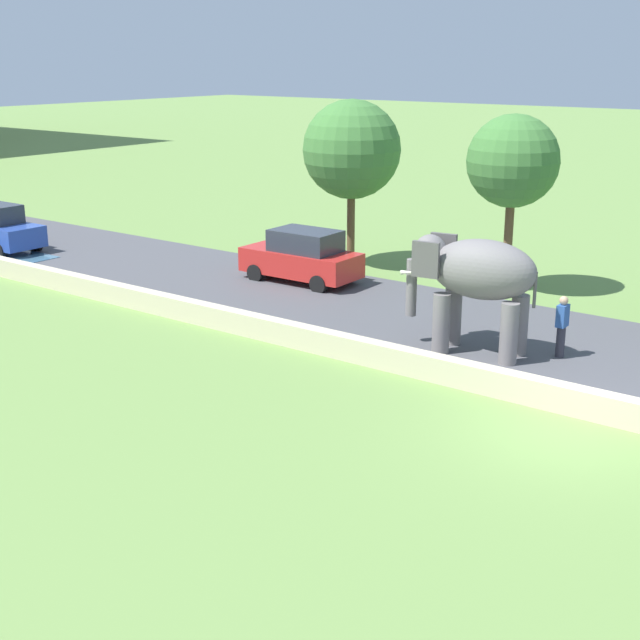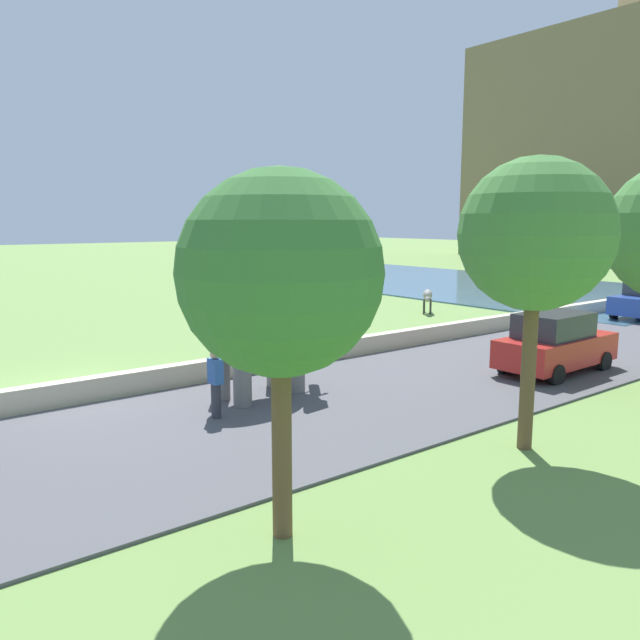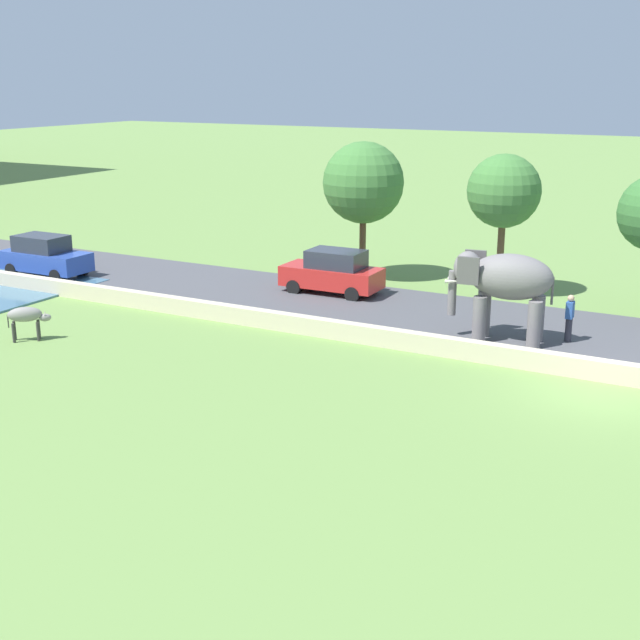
# 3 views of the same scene
# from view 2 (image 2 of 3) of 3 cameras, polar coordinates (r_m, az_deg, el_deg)

# --- Properties ---
(ground_plane) EXTENTS (220.00, 220.00, 0.00)m
(ground_plane) POSITION_cam_2_polar(r_m,az_deg,el_deg) (17.49, -21.74, -6.14)
(ground_plane) COLOR #6B8E47
(road_surface) EXTENTS (7.00, 120.00, 0.06)m
(road_surface) POSITION_cam_2_polar(r_m,az_deg,el_deg) (27.33, 27.08, -1.11)
(road_surface) COLOR #4C4C51
(road_surface) RESTS_ON ground
(barrier_wall) EXTENTS (0.40, 110.00, 0.61)m
(barrier_wall) POSITION_cam_2_polar(r_m,az_deg,el_deg) (27.41, 18.14, 0.05)
(barrier_wall) COLOR beige
(barrier_wall) RESTS_ON ground
(lake) EXTENTS (36.00, 18.00, 0.08)m
(lake) POSITION_cam_2_polar(r_m,az_deg,el_deg) (46.22, 11.02, 3.53)
(lake) COLOR #426B84
(lake) RESTS_ON ground
(elephant) EXTENTS (1.75, 3.55, 2.99)m
(elephant) POSITION_cam_2_polar(r_m,az_deg,el_deg) (15.54, -5.04, 0.30)
(elephant) COLOR slate
(elephant) RESTS_ON ground
(person_beside_elephant) EXTENTS (0.36, 0.22, 1.63)m
(person_beside_elephant) POSITION_cam_2_polar(r_m,az_deg,el_deg) (13.95, -9.58, -5.69)
(person_beside_elephant) COLOR #33333D
(person_beside_elephant) RESTS_ON ground
(car_red) EXTENTS (1.86, 4.03, 1.80)m
(car_red) POSITION_cam_2_polar(r_m,az_deg,el_deg) (19.21, 20.85, -2.02)
(car_red) COLOR red
(car_red) RESTS_ON ground
(cow_grey) EXTENTS (1.18, 1.26, 1.15)m
(cow_grey) POSITION_cam_2_polar(r_m,az_deg,el_deg) (30.17, 9.87, 2.18)
(cow_grey) COLOR gray
(cow_grey) RESTS_ON ground
(cow_white) EXTENTS (1.40, 0.48, 1.15)m
(cow_white) POSITION_cam_2_polar(r_m,az_deg,el_deg) (38.46, -5.22, 3.75)
(cow_white) COLOR silver
(cow_white) RESTS_ON ground
(cow_brown) EXTENTS (0.46, 1.39, 1.15)m
(cow_brown) POSITION_cam_2_polar(r_m,az_deg,el_deg) (32.68, -2.16, 2.83)
(cow_brown) COLOR brown
(cow_brown) RESTS_ON ground
(tree_near) EXTENTS (2.87, 2.87, 5.60)m
(tree_near) POSITION_cam_2_polar(r_m,az_deg,el_deg) (12.27, 19.23, 7.35)
(tree_near) COLOR brown
(tree_near) RESTS_ON ground
(tree_far) EXTENTS (2.78, 2.78, 5.11)m
(tree_far) POSITION_cam_2_polar(r_m,az_deg,el_deg) (8.24, -3.70, 4.19)
(tree_far) COLOR brown
(tree_far) RESTS_ON ground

